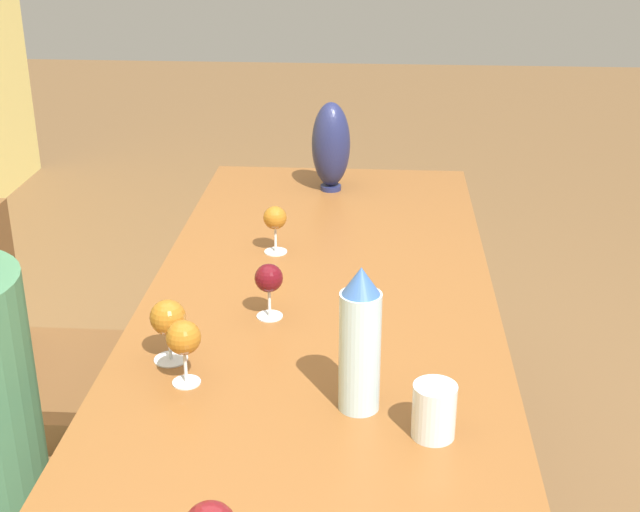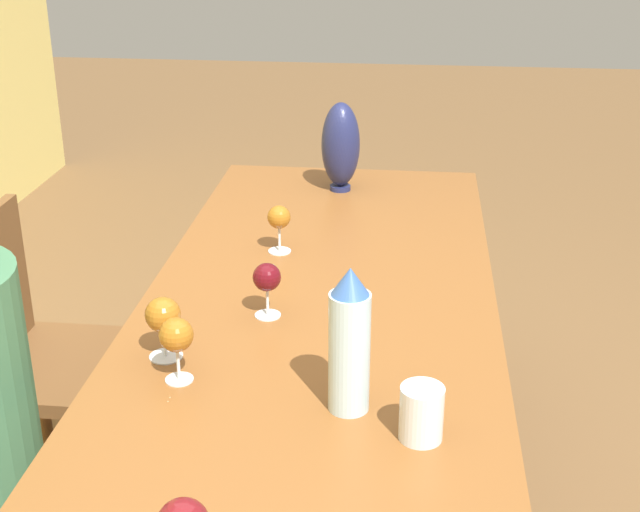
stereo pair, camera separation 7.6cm
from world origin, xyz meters
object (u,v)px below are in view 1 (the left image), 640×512
water_bottle (360,342)px  vase (331,145)px  wine_glass_5 (275,219)px  chair_far (41,359)px  water_tumbler (434,411)px  wine_glass_1 (168,319)px  wine_glass_4 (184,339)px  wine_glass_0 (269,280)px

water_bottle → vase: size_ratio=1.02×
wine_glass_5 → water_bottle: bearing=-161.7°
chair_far → wine_glass_5: bearing=-79.4°
water_tumbler → chair_far: chair_far is taller
wine_glass_5 → wine_glass_1: bearing=165.6°
wine_glass_4 → chair_far: 0.86m
wine_glass_4 → vase: bearing=-10.2°
wine_glass_1 → chair_far: 0.77m
water_bottle → wine_glass_1: (0.15, 0.40, -0.05)m
wine_glass_1 → wine_glass_4: (-0.09, -0.05, 0.00)m
wine_glass_1 → chair_far: (0.47, 0.49, -0.38)m
water_bottle → water_tumbler: 0.18m
water_tumbler → chair_far: 1.28m
wine_glass_1 → chair_far: bearing=46.1°
wine_glass_0 → wine_glass_4: size_ratio=0.95×
water_tumbler → wine_glass_0: bearing=38.2°
water_bottle → wine_glass_4: 0.35m
wine_glass_4 → chair_far: size_ratio=0.16×
water_bottle → wine_glass_4: bearing=79.6°
wine_glass_4 → chair_far: wine_glass_4 is taller
water_tumbler → chair_far: size_ratio=0.12×
water_tumbler → wine_glass_5: wine_glass_5 is taller
wine_glass_1 → water_bottle: bearing=-110.9°
wine_glass_5 → water_tumbler: bearing=-155.2°
wine_glass_1 → wine_glass_5: bearing=-14.4°
wine_glass_4 → chair_far: bearing=44.0°
water_tumbler → wine_glass_4: wine_glass_4 is taller
water_tumbler → wine_glass_5: size_ratio=0.79×
water_bottle → wine_glass_1: bearing=69.1°
vase → wine_glass_4: 1.22m
water_bottle → wine_glass_4: (0.06, 0.34, -0.04)m
water_tumbler → chair_far: bearing=55.4°
water_tumbler → chair_far: (0.70, 1.02, -0.34)m
wine_glass_4 → wine_glass_5: wine_glass_4 is taller
wine_glass_5 → chair_far: wine_glass_5 is taller
wine_glass_1 → chair_far: wine_glass_1 is taller
water_tumbler → water_bottle: bearing=58.5°
water_tumbler → wine_glass_4: (0.15, 0.48, 0.05)m
wine_glass_0 → wine_glass_5: size_ratio=0.99×
vase → wine_glass_1: 1.14m
vase → wine_glass_4: vase is taller
water_bottle → chair_far: (0.62, 0.88, -0.42)m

